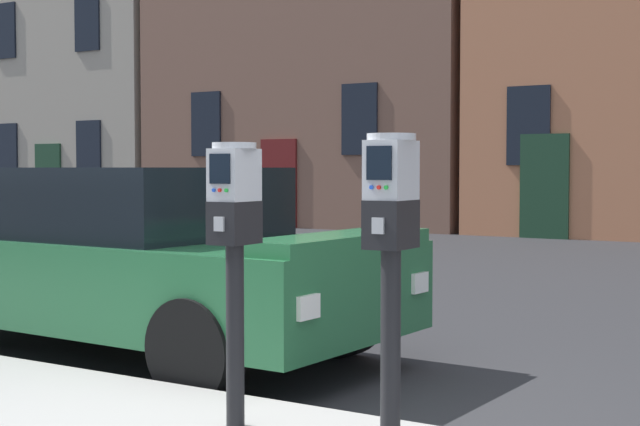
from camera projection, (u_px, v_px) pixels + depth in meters
parking_meter_near_kerb at (235, 232)px, 4.52m from camera, size 0.22×0.25×1.40m
parking_meter_twin_adjacent at (391, 235)px, 4.06m from camera, size 0.22×0.25×1.43m
parked_car_red_compact at (117, 255)px, 7.10m from camera, size 4.49×1.99×1.42m
townhouse_green_painted at (111, 43)px, 28.11m from camera, size 6.68×5.25×10.43m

